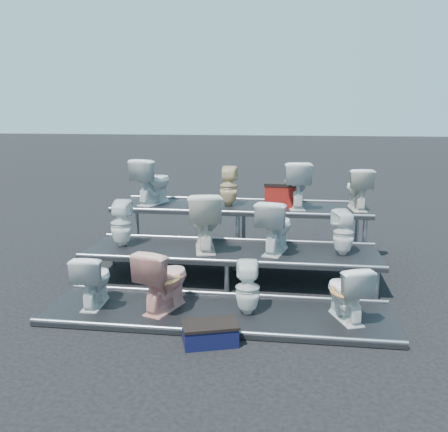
# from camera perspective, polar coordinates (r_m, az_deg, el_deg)

# --- Properties ---
(ground) EXTENTS (80.00, 80.00, 0.00)m
(ground) POSITION_cam_1_polar(r_m,az_deg,el_deg) (7.37, 0.82, -7.37)
(ground) COLOR black
(ground) RESTS_ON ground
(tier_front) EXTENTS (4.20, 1.20, 0.06)m
(tier_front) POSITION_cam_1_polar(r_m,az_deg,el_deg) (6.16, -0.72, -11.12)
(tier_front) COLOR black
(tier_front) RESTS_ON ground
(tier_mid) EXTENTS (4.20, 1.20, 0.46)m
(tier_mid) POSITION_cam_1_polar(r_m,az_deg,el_deg) (7.29, 0.83, -5.66)
(tier_mid) COLOR black
(tier_mid) RESTS_ON ground
(tier_back) EXTENTS (4.20, 1.20, 0.86)m
(tier_back) POSITION_cam_1_polar(r_m,az_deg,el_deg) (8.48, 1.93, -1.70)
(tier_back) COLOR black
(tier_back) RESTS_ON ground
(toilet_0) EXTENTS (0.41, 0.67, 0.67)m
(toilet_0) POSITION_cam_1_polar(r_m,az_deg,el_deg) (6.43, -14.69, -7.02)
(toilet_0) COLOR silver
(toilet_0) RESTS_ON tier_front
(toilet_1) EXTENTS (0.66, 0.86, 0.78)m
(toilet_1) POSITION_cam_1_polar(r_m,az_deg,el_deg) (6.13, -6.89, -7.11)
(toilet_1) COLOR #EDA394
(toilet_1) RESTS_ON tier_front
(toilet_2) EXTENTS (0.32, 0.33, 0.64)m
(toilet_2) POSITION_cam_1_polar(r_m,az_deg,el_deg) (5.99, 2.71, -8.22)
(toilet_2) COLOR silver
(toilet_2) RESTS_ON tier_front
(toilet_3) EXTENTS (0.59, 0.75, 0.67)m
(toilet_3) POSITION_cam_1_polar(r_m,az_deg,el_deg) (6.00, 13.83, -8.39)
(toilet_3) COLOR silver
(toilet_3) RESTS_ON tier_front
(toilet_4) EXTENTS (0.32, 0.33, 0.69)m
(toilet_4) POSITION_cam_1_polar(r_m,az_deg,el_deg) (7.52, -11.68, -0.85)
(toilet_4) COLOR silver
(toilet_4) RESTS_ON tier_mid
(toilet_5) EXTENTS (0.64, 0.91, 0.85)m
(toilet_5) POSITION_cam_1_polar(r_m,az_deg,el_deg) (7.18, -2.26, -0.54)
(toilet_5) COLOR silver
(toilet_5) RESTS_ON tier_mid
(toilet_6) EXTENTS (0.58, 0.82, 0.76)m
(toilet_6) POSITION_cam_1_polar(r_m,az_deg,el_deg) (7.08, 5.89, -1.14)
(toilet_6) COLOR silver
(toilet_6) RESTS_ON tier_mid
(toilet_7) EXTENTS (0.38, 0.38, 0.63)m
(toilet_7) POSITION_cam_1_polar(r_m,az_deg,el_deg) (7.13, 13.48, -1.86)
(toilet_7) COLOR silver
(toilet_7) RESTS_ON tier_mid
(toilet_8) EXTENTS (0.67, 0.87, 0.78)m
(toilet_8) POSITION_cam_1_polar(r_m,az_deg,el_deg) (8.61, -8.16, 3.97)
(toilet_8) COLOR silver
(toilet_8) RESTS_ON tier_back
(toilet_9) EXTENTS (0.30, 0.30, 0.66)m
(toilet_9) POSITION_cam_1_polar(r_m,az_deg,el_deg) (8.36, 0.54, 3.42)
(toilet_9) COLOR #D4BA87
(toilet_9) RESTS_ON tier_back
(toilet_10) EXTENTS (0.53, 0.81, 0.77)m
(toilet_10) POSITION_cam_1_polar(r_m,az_deg,el_deg) (8.28, 8.19, 3.60)
(toilet_10) COLOR silver
(toilet_10) RESTS_ON tier_back
(toilet_11) EXTENTS (0.45, 0.70, 0.68)m
(toilet_11) POSITION_cam_1_polar(r_m,az_deg,el_deg) (8.35, 15.04, 3.05)
(toilet_11) COLOR silver
(toilet_11) RESTS_ON tier_back
(red_crate) EXTENTS (0.52, 0.42, 0.36)m
(red_crate) POSITION_cam_1_polar(r_m,az_deg,el_deg) (8.37, 6.50, 2.30)
(red_crate) COLOR maroon
(red_crate) RESTS_ON tier_back
(step_stool) EXTENTS (0.65, 0.50, 0.20)m
(step_stool) POSITION_cam_1_polar(r_m,az_deg,el_deg) (5.48, -1.61, -13.39)
(step_stool) COLOR black
(step_stool) RESTS_ON ground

